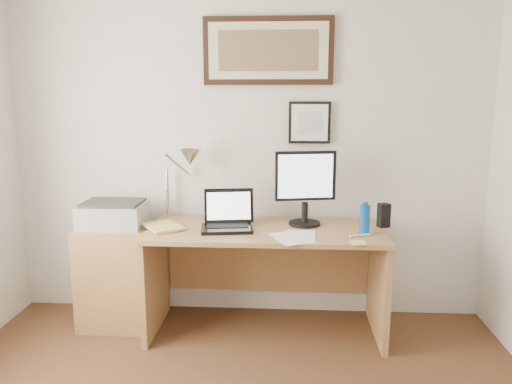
# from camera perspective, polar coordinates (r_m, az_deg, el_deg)

# --- Properties ---
(wall_back) EXTENTS (3.50, 0.02, 2.50)m
(wall_back) POSITION_cam_1_polar(r_m,az_deg,el_deg) (3.69, -0.97, 4.88)
(wall_back) COLOR silver
(wall_back) RESTS_ON ground
(side_cabinet) EXTENTS (0.50, 0.40, 0.73)m
(side_cabinet) POSITION_cam_1_polar(r_m,az_deg,el_deg) (3.77, -15.59, -9.24)
(side_cabinet) COLOR #9C7141
(side_cabinet) RESTS_ON floor
(water_bottle) EXTENTS (0.07, 0.07, 0.20)m
(water_bottle) POSITION_cam_1_polar(r_m,az_deg,el_deg) (3.32, 12.30, -3.12)
(water_bottle) COLOR #0C4BA5
(water_bottle) RESTS_ON desk
(bottle_cap) EXTENTS (0.04, 0.04, 0.02)m
(bottle_cap) POSITION_cam_1_polar(r_m,az_deg,el_deg) (3.30, 12.37, -1.30)
(bottle_cap) COLOR #0C4BA5
(bottle_cap) RESTS_ON water_bottle
(speaker) EXTENTS (0.09, 0.08, 0.16)m
(speaker) POSITION_cam_1_polar(r_m,az_deg,el_deg) (3.54, 14.39, -2.60)
(speaker) COLOR black
(speaker) RESTS_ON desk
(paper_sheet_a) EXTENTS (0.31, 0.36, 0.00)m
(paper_sheet_a) POSITION_cam_1_polar(r_m,az_deg,el_deg) (3.19, 4.11, -5.26)
(paper_sheet_a) COLOR white
(paper_sheet_a) RESTS_ON desk
(paper_sheet_b) EXTENTS (0.21, 0.29, 0.00)m
(paper_sheet_b) POSITION_cam_1_polar(r_m,az_deg,el_deg) (3.24, 5.06, -5.00)
(paper_sheet_b) COLOR white
(paper_sheet_b) RESTS_ON desk
(sticky_pad) EXTENTS (0.10, 0.10, 0.01)m
(sticky_pad) POSITION_cam_1_polar(r_m,az_deg,el_deg) (3.12, 11.60, -5.72)
(sticky_pad) COLOR #FFE078
(sticky_pad) RESTS_ON desk
(marker_pen) EXTENTS (0.14, 0.06, 0.02)m
(marker_pen) POSITION_cam_1_polar(r_m,az_deg,el_deg) (3.29, 11.78, -4.87)
(marker_pen) COLOR white
(marker_pen) RESTS_ON desk
(book) EXTENTS (0.34, 0.36, 0.02)m
(book) POSITION_cam_1_polar(r_m,az_deg,el_deg) (3.43, -12.19, -4.17)
(book) COLOR #D9D266
(book) RESTS_ON desk
(desk) EXTENTS (1.60, 0.70, 0.75)m
(desk) POSITION_cam_1_polar(r_m,az_deg,el_deg) (3.56, 1.14, -7.49)
(desk) COLOR #9C7141
(desk) RESTS_ON floor
(laptop) EXTENTS (0.37, 0.34, 0.26)m
(laptop) POSITION_cam_1_polar(r_m,az_deg,el_deg) (3.40, -3.27, -3.23)
(laptop) COLOR black
(laptop) RESTS_ON desk
(lcd_monitor) EXTENTS (0.42, 0.22, 0.52)m
(lcd_monitor) POSITION_cam_1_polar(r_m,az_deg,el_deg) (3.45, 5.66, 0.88)
(lcd_monitor) COLOR black
(lcd_monitor) RESTS_ON desk
(printer) EXTENTS (0.44, 0.34, 0.18)m
(printer) POSITION_cam_1_polar(r_m,az_deg,el_deg) (3.67, -15.97, -2.43)
(printer) COLOR #A6A6A8
(printer) RESTS_ON side_cabinet
(desk_lamp) EXTENTS (0.29, 0.27, 0.53)m
(desk_lamp) POSITION_cam_1_polar(r_m,az_deg,el_deg) (3.56, -7.78, 3.55)
(desk_lamp) COLOR silver
(desk_lamp) RESTS_ON desk
(picture_large) EXTENTS (0.92, 0.04, 0.47)m
(picture_large) POSITION_cam_1_polar(r_m,az_deg,el_deg) (3.64, 1.40, 15.83)
(picture_large) COLOR black
(picture_large) RESTS_ON wall_back
(picture_small) EXTENTS (0.30, 0.03, 0.30)m
(picture_small) POSITION_cam_1_polar(r_m,az_deg,el_deg) (3.64, 6.14, 7.90)
(picture_small) COLOR black
(picture_small) RESTS_ON wall_back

